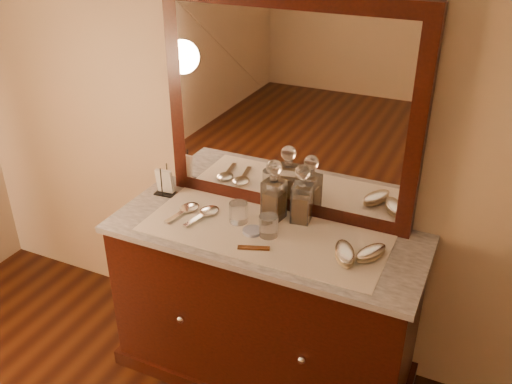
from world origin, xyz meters
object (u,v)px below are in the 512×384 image
(dresser_cabinet, at_px, (265,308))
(hand_mirror_outer, at_px, (187,209))
(mirror_frame, at_px, (289,109))
(decanter_right, at_px, (302,200))
(brush_far, at_px, (371,253))
(pin_dish, at_px, (252,231))
(napkin_rack, at_px, (165,183))
(brush_near, at_px, (345,254))
(comb, at_px, (254,248))
(hand_mirror_inner, at_px, (206,213))
(decanter_left, at_px, (274,196))

(dresser_cabinet, relative_size, hand_mirror_outer, 6.18)
(mirror_frame, xyz_separation_m, decanter_right, (0.11, -0.10, -0.39))
(brush_far, height_order, hand_mirror_outer, brush_far)
(mirror_frame, relative_size, pin_dish, 13.66)
(napkin_rack, height_order, decanter_right, decanter_right)
(mirror_frame, relative_size, brush_near, 6.23)
(pin_dish, bearing_deg, napkin_rack, 164.99)
(comb, relative_size, hand_mirror_outer, 0.61)
(napkin_rack, relative_size, hand_mirror_inner, 0.67)
(dresser_cabinet, height_order, hand_mirror_outer, hand_mirror_outer)
(hand_mirror_inner, bearing_deg, napkin_rack, 161.78)
(comb, distance_m, decanter_right, 0.34)
(mirror_frame, bearing_deg, napkin_rack, -167.30)
(comb, xyz_separation_m, decanter_left, (-0.03, 0.27, 0.11))
(decanter_left, xyz_separation_m, hand_mirror_outer, (-0.40, -0.12, -0.11))
(pin_dish, xyz_separation_m, brush_far, (0.53, 0.03, 0.01))
(hand_mirror_inner, bearing_deg, brush_near, -5.95)
(decanter_left, xyz_separation_m, decanter_right, (0.12, 0.03, -0.00))
(decanter_right, bearing_deg, brush_near, -37.43)
(decanter_right, height_order, brush_far, decanter_right)
(dresser_cabinet, bearing_deg, decanter_left, 95.52)
(mirror_frame, distance_m, comb, 0.63)
(napkin_rack, height_order, brush_far, napkin_rack)
(dresser_cabinet, height_order, napkin_rack, napkin_rack)
(napkin_rack, bearing_deg, pin_dish, -15.01)
(brush_near, bearing_deg, dresser_cabinet, 171.29)
(dresser_cabinet, bearing_deg, pin_dish, -139.15)
(dresser_cabinet, bearing_deg, decanter_right, 52.95)
(napkin_rack, distance_m, brush_far, 1.09)
(decanter_left, bearing_deg, comb, -84.72)
(brush_far, bearing_deg, brush_near, -151.98)
(mirror_frame, distance_m, hand_mirror_outer, 0.68)
(decanter_right, bearing_deg, mirror_frame, 139.89)
(hand_mirror_outer, xyz_separation_m, hand_mirror_inner, (0.10, 0.01, 0.00))
(comb, distance_m, napkin_rack, 0.67)
(brush_near, distance_m, hand_mirror_inner, 0.70)
(dresser_cabinet, xyz_separation_m, brush_far, (0.48, -0.01, 0.47))
(comb, height_order, napkin_rack, napkin_rack)
(pin_dish, height_order, brush_far, brush_far)
(decanter_right, relative_size, brush_near, 1.48)
(comb, relative_size, decanter_left, 0.46)
(brush_near, bearing_deg, hand_mirror_outer, 175.57)
(decanter_left, relative_size, brush_far, 1.67)
(brush_near, relative_size, brush_far, 1.08)
(pin_dish, relative_size, hand_mirror_inner, 0.38)
(dresser_cabinet, relative_size, brush_near, 7.27)
(decanter_right, distance_m, hand_mirror_outer, 0.56)
(comb, height_order, brush_near, brush_near)
(pin_dish, relative_size, hand_mirror_outer, 0.39)
(pin_dish, bearing_deg, decanter_left, 77.71)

